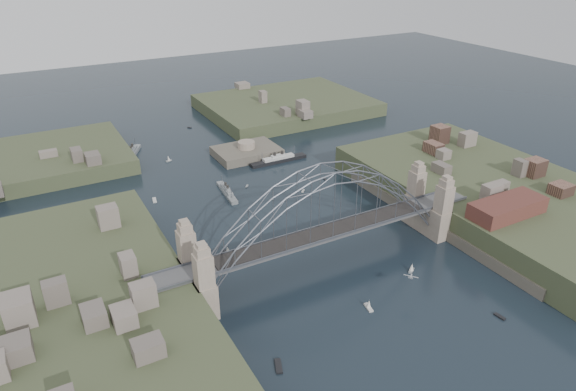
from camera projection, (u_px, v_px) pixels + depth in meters
The scene contains 26 objects.
ground at pixel (324, 262), 121.56m from camera, with size 500.00×500.00×0.00m, color black.
bridge at pixel (326, 217), 116.02m from camera, with size 84.00×13.80×24.60m.
shore_west at pixel (68, 337), 95.88m from camera, with size 50.50×90.00×12.00m.
shore_east at pixel (494, 202), 145.47m from camera, with size 50.50×90.00×12.00m.
headland_nw at pixel (35, 166), 171.78m from camera, with size 60.00×45.00×9.00m, color #3A4328.
headland_ne at pixel (286, 109), 228.81m from camera, with size 70.00×55.00×9.50m, color #3A4328.
fort_island at pixel (247, 157), 181.61m from camera, with size 22.00×16.00×9.40m.
wharf_shed at pixel (507, 208), 125.16m from camera, with size 20.00×8.00×4.00m, color #592D26.
finger_pier at pixel (535, 274), 116.24m from camera, with size 4.00×22.00×1.40m, color #4E4F51.
naval_cruiser_near at pixel (227, 192), 153.96m from camera, with size 3.46×15.45×4.60m.
naval_cruiser_far at pixel (132, 153), 181.40m from camera, with size 9.40×15.30×5.43m.
ocean_liner at pixel (278, 160), 176.14m from camera, with size 20.89×2.94×5.12m.
aeroplane at pixel (411, 277), 107.47m from camera, with size 2.11×2.56×0.45m.
small_boat_a at pixel (228, 250), 124.82m from camera, with size 1.92×2.80×2.38m.
small_boat_b at pixel (303, 191), 155.76m from camera, with size 1.64×1.60×0.45m.
small_boat_c at pixel (369, 305), 106.13m from camera, with size 1.46×2.98×2.38m.
small_boat_d at pixel (325, 179), 163.46m from camera, with size 1.17×2.17×0.45m.
small_boat_e at pixel (155, 200), 150.25m from camera, with size 1.58×3.27×0.45m.
small_boat_f at pixel (247, 186), 158.77m from camera, with size 1.46×1.59×0.45m.
small_boat_g at pixel (500, 317), 103.89m from camera, with size 1.06×2.49×0.45m.
small_boat_h at pixel (169, 159), 176.53m from camera, with size 2.25×1.30×2.38m.
small_boat_i at pixel (394, 217), 140.82m from camera, with size 1.02×2.61×1.43m.
small_boat_j at pixel (278, 366), 91.82m from camera, with size 2.35×3.68×0.45m.
small_boat_k at pixel (190, 128), 208.15m from camera, with size 1.57×1.75×0.45m.
small_boat_l at pixel (131, 234), 132.94m from camera, with size 2.72×1.46×1.43m.
small_boat_m at pixel (412, 268), 117.98m from camera, with size 2.38×1.90×2.38m.
Camera 1 is at (-56.72, -84.47, 68.98)m, focal length 31.78 mm.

